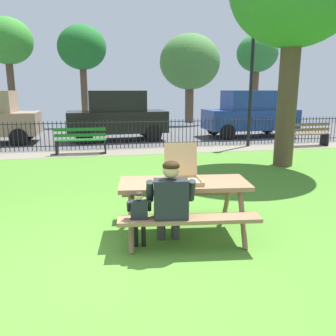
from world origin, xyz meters
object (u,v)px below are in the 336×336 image
at_px(park_bench_center, 81,141).
at_px(far_tree_midright, 190,63).
at_px(picnic_table_foreground, 184,193).
at_px(far_tree_midleft, 7,42).
at_px(lamp_post_walkway, 252,74).
at_px(pizza_slice_on_table, 153,184).
at_px(park_bench_right, 307,135).
at_px(far_tree_center, 82,49).
at_px(adult_at_table, 171,201).
at_px(parked_car_left, 117,115).
at_px(pizza_box_open, 183,175).
at_px(child_at_table, 140,214).
at_px(parked_car_center, 250,113).
at_px(far_tree_right, 257,54).

relative_size(park_bench_center, far_tree_midright, 0.31).
xyz_separation_m(picnic_table_foreground, far_tree_midleft, (-5.81, 16.44, 3.89)).
bearing_deg(lamp_post_walkway, pizza_slice_on_table, -122.51).
height_order(pizza_slice_on_table, far_tree_midleft, far_tree_midleft).
height_order(park_bench_right, far_tree_center, far_tree_center).
bearing_deg(adult_at_table, parked_car_left, 90.73).
distance_m(picnic_table_foreground, far_tree_center, 16.95).
distance_m(pizza_box_open, park_bench_right, 9.26).
relative_size(child_at_table, parked_car_left, 0.20).
xyz_separation_m(picnic_table_foreground, far_tree_midright, (4.34, 16.44, 2.99)).
bearing_deg(park_bench_right, pizza_box_open, -132.79).
height_order(park_bench_center, parked_car_center, parked_car_center).
distance_m(lamp_post_walkway, far_tree_right, 10.40).
bearing_deg(pizza_box_open, far_tree_center, 96.53).
bearing_deg(parked_car_left, park_bench_right, -23.14).
bearing_deg(parked_car_left, far_tree_midleft, 128.42).
distance_m(pizza_slice_on_table, far_tree_center, 16.91).
bearing_deg(pizza_slice_on_table, child_at_table, -120.28).
xyz_separation_m(park_bench_center, far_tree_midleft, (-4.08, 9.65, 4.07)).
xyz_separation_m(adult_at_table, parked_car_left, (-0.13, 10.12, 0.35)).
xyz_separation_m(pizza_slice_on_table, parked_car_left, (0.03, 9.70, 0.23)).
xyz_separation_m(pizza_box_open, child_at_table, (-0.67, -0.46, -0.37)).
bearing_deg(pizza_box_open, picnic_table_foreground, -4.61).
distance_m(pizza_box_open, far_tree_center, 16.89).
relative_size(pizza_slice_on_table, far_tree_midleft, 0.05).
relative_size(picnic_table_foreground, parked_car_left, 0.49).
distance_m(picnic_table_foreground, parked_car_left, 9.67).
bearing_deg(far_tree_right, pizza_slice_on_table, -118.86).
height_order(adult_at_table, parked_car_left, parked_car_left).
distance_m(far_tree_midleft, far_tree_right, 14.45).
bearing_deg(child_at_table, parked_car_center, 59.39).
bearing_deg(parked_car_left, far_tree_midright, 54.98).
bearing_deg(far_tree_midright, far_tree_midleft, 180.00).
xyz_separation_m(picnic_table_foreground, park_bench_center, (-1.73, 6.79, -0.18)).
bearing_deg(far_tree_right, far_tree_midleft, 180.00).
bearing_deg(pizza_box_open, park_bench_right, 47.21).
xyz_separation_m(adult_at_table, parked_car_center, (5.58, 10.12, 0.35)).
distance_m(lamp_post_walkway, parked_car_center, 3.12).
relative_size(pizza_slice_on_table, park_bench_right, 0.17).
bearing_deg(child_at_table, pizza_box_open, 34.32).
bearing_deg(far_tree_midleft, parked_car_left, -51.58).
bearing_deg(far_tree_center, child_at_table, -85.90).
bearing_deg(far_tree_midleft, far_tree_midright, -0.00).
height_order(pizza_box_open, pizza_slice_on_table, pizza_box_open).
bearing_deg(far_tree_midright, child_at_table, -106.57).
bearing_deg(park_bench_right, parked_car_center, 108.85).
bearing_deg(pizza_slice_on_table, picnic_table_foreground, 5.93).
bearing_deg(parked_car_left, park_bench_center, -114.63).
bearing_deg(pizza_slice_on_table, far_tree_midright, 73.80).
bearing_deg(park_bench_center, parked_car_center, 22.14).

